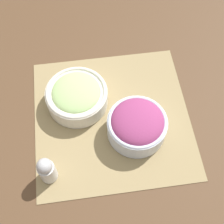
# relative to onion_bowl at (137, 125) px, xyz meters

# --- Properties ---
(ground_plane) EXTENTS (3.00, 3.00, 0.00)m
(ground_plane) POSITION_rel_onion_bowl_xyz_m (0.06, -0.06, -0.05)
(ground_plane) COLOR #513823
(placemat) EXTENTS (0.45, 0.44, 0.00)m
(placemat) POSITION_rel_onion_bowl_xyz_m (0.06, -0.06, -0.05)
(placemat) COLOR #937F56
(placemat) RESTS_ON ground_plane
(onion_bowl) EXTENTS (0.16, 0.16, 0.09)m
(onion_bowl) POSITION_rel_onion_bowl_xyz_m (0.00, 0.00, 0.00)
(onion_bowl) COLOR silver
(onion_bowl) RESTS_ON placemat
(cucumber_bowl) EXTENTS (0.18, 0.18, 0.07)m
(cucumber_bowl) POSITION_rel_onion_bowl_xyz_m (0.15, -0.12, -0.01)
(cucumber_bowl) COLOR silver
(cucumber_bowl) RESTS_ON placemat
(pepper_shaker) EXTENTS (0.04, 0.04, 0.10)m
(pepper_shaker) POSITION_rel_onion_bowl_xyz_m (0.25, 0.10, 0.00)
(pepper_shaker) COLOR silver
(pepper_shaker) RESTS_ON placemat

